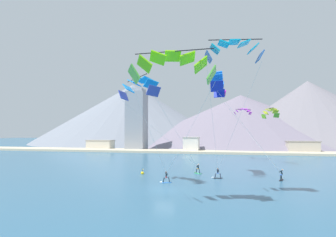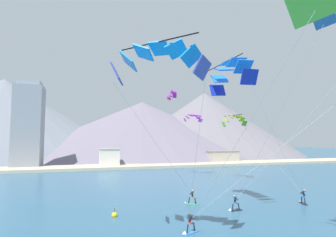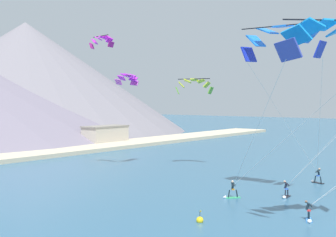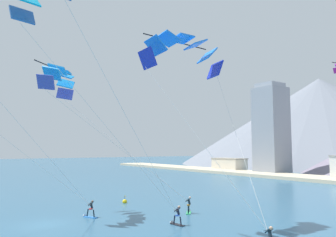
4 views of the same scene
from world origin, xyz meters
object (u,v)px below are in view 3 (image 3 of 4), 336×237
Objects in this scene: parafoil_kite_distant_mid_solo at (102,40)px; kitesurfer_far_left at (309,215)px; parafoil_kite_distant_low_drift at (128,78)px; kitesurfer_near_trail at (317,178)px; kitesurfer_near_lead at (231,193)px; parafoil_kite_near_lead at (326,38)px; parafoil_kite_near_trail at (282,38)px; race_marker_buoy at (200,220)px; parafoil_kite_distant_high_outer at (194,84)px; kitesurfer_mid_center at (286,193)px.

kitesurfer_far_left is at bearing -105.43° from parafoil_kite_distant_mid_solo.
parafoil_kite_distant_mid_solo is (-4.60, 0.39, 4.80)m from parafoil_kite_distant_low_drift.
parafoil_kite_distant_low_drift is (-3.62, 25.65, 11.93)m from kitesurfer_near_trail.
kitesurfer_near_lead is 18.75m from parafoil_kite_near_lead.
parafoil_kite_distant_low_drift is at bearing 63.75° from parafoil_kite_near_lead.
parafoil_kite_near_trail is 19.96m from race_marker_buoy.
kitesurfer_far_left is (-16.91, -5.47, -0.09)m from kitesurfer_near_trail.
parafoil_kite_distant_high_outer is at bearing 58.11° from parafoil_kite_near_trail.
parafoil_kite_distant_mid_solo is at bearing 77.68° from kitesurfer_near_lead.
parafoil_kite_near_lead reaches higher than kitesurfer_near_trail.
kitesurfer_near_lead is at bearing 67.34° from kitesurfer_far_left.
race_marker_buoy is (-12.88, 0.92, -15.22)m from parafoil_kite_near_trail.
parafoil_kite_distant_high_outer is at bearing 44.20° from kitesurfer_near_lead.
kitesurfer_far_left is 0.12× the size of parafoil_kite_near_lead.
parafoil_kite_near_lead is at bearing -143.47° from parafoil_kite_near_trail.
kitesurfer_mid_center is 0.13× the size of parafoil_kite_near_lead.
parafoil_kite_distant_high_outer reaches higher than kitesurfer_far_left.
parafoil_kite_distant_mid_solo is (-8.21, 26.04, 16.73)m from kitesurfer_near_trail.
parafoil_kite_near_trail is at bearing 67.45° from kitesurfer_mid_center.
parafoil_kite_distant_mid_solo is at bearing 140.96° from parafoil_kite_distant_high_outer.
kitesurfer_near_lead is 1.72× the size of race_marker_buoy.
kitesurfer_far_left is at bearing -112.66° from kitesurfer_near_lead.
parafoil_kite_near_trail is (0.26, 0.62, 14.90)m from kitesurfer_mid_center.
parafoil_kite_distant_mid_solo is (1.48, 26.50, 16.80)m from kitesurfer_mid_center.
kitesurfer_near_lead is 0.98× the size of kitesurfer_near_trail.
kitesurfer_mid_center is at bearing -112.55° from parafoil_kite_near_trail.
parafoil_kite_distant_mid_solo reaches higher than race_marker_buoy.
kitesurfer_near_trail is 28.52m from parafoil_kite_distant_low_drift.
kitesurfer_near_trail is 0.39× the size of parafoil_kite_distant_low_drift.
kitesurfer_near_trail is at bearing -95.32° from parafoil_kite_distant_high_outer.
kitesurfer_mid_center is at bearing -50.22° from kitesurfer_near_lead.
kitesurfer_near_trail is 32.03m from parafoil_kite_distant_mid_solo.
kitesurfer_near_lead reaches higher than race_marker_buoy.
parafoil_kite_near_trail reaches higher than kitesurfer_far_left.
parafoil_kite_near_trail is at bearing -92.70° from parafoil_kite_distant_mid_solo.
kitesurfer_mid_center is 29.37m from parafoil_kite_distant_low_drift.
parafoil_kite_distant_low_drift is 1.13× the size of parafoil_kite_distant_mid_solo.
parafoil_kite_near_lead is (-20.07, -7.72, 13.15)m from kitesurfer_near_trail.
parafoil_kite_near_trail is (3.67, -3.49, 14.86)m from kitesurfer_near_lead.
parafoil_kite_near_trail is at bearing -43.51° from kitesurfer_near_lead.
kitesurfer_near_trail is at bearing 21.03° from parafoil_kite_near_lead.
kitesurfer_mid_center is 14.91m from parafoil_kite_near_trail.
race_marker_buoy is at bearing -144.78° from parafoil_kite_distant_high_outer.
parafoil_kite_near_trail reaches higher than race_marker_buoy.
kitesurfer_near_trail reaches higher than kitesurfer_near_lead.
parafoil_kite_distant_low_drift is at bearing 76.91° from kitesurfer_mid_center.
kitesurfer_near_trail is at bearing 17.93° from kitesurfer_far_left.
parafoil_kite_near_trail is 26.31m from parafoil_kite_distant_low_drift.
parafoil_kite_near_trail is at bearing -121.89° from parafoil_kite_distant_high_outer.
parafoil_kite_near_trail reaches higher than kitesurfer_near_lead.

